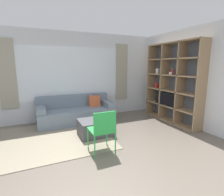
{
  "coord_description": "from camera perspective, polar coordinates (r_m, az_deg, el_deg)",
  "views": [
    {
      "loc": [
        -1.1,
        -2.37,
        1.7
      ],
      "look_at": [
        0.74,
        1.72,
        0.85
      ],
      "focal_mm": 28.0,
      "sensor_mm": 36.0,
      "label": 1
    }
  ],
  "objects": [
    {
      "name": "wall_right",
      "position": [
        5.61,
        21.18,
        6.43
      ],
      "size": [
        0.07,
        4.33,
        2.7
      ],
      "primitive_type": "cube",
      "color": "silver",
      "rests_on": "ground_plane"
    },
    {
      "name": "shelving_unit",
      "position": [
        5.54,
        19.21,
        4.53
      ],
      "size": [
        0.37,
        2.04,
        2.34
      ],
      "color": "#515660",
      "rests_on": "ground_plane"
    },
    {
      "name": "ottoman",
      "position": [
        4.35,
        -5.29,
        -9.57
      ],
      "size": [
        0.81,
        0.63,
        0.39
      ],
      "color": "#47474C",
      "rests_on": "ground_plane"
    },
    {
      "name": "area_rug",
      "position": [
        4.43,
        -21.35,
        -12.52
      ],
      "size": [
        2.93,
        2.3,
        0.01
      ],
      "primitive_type": "cube",
      "color": "gray",
      "rests_on": "ground_plane"
    },
    {
      "name": "folding_chair",
      "position": [
        3.38,
        -3.07,
        -9.79
      ],
      "size": [
        0.44,
        0.46,
        0.86
      ],
      "rotation": [
        0.0,
        0.0,
        3.14
      ],
      "color": "green",
      "rests_on": "ground_plane"
    },
    {
      "name": "couch_main",
      "position": [
        5.37,
        -11.55,
        -4.7
      ],
      "size": [
        2.2,
        0.85,
        0.79
      ],
      "color": "slate",
      "rests_on": "ground_plane"
    },
    {
      "name": "wall_back",
      "position": [
        5.65,
        -13.1,
        6.97
      ],
      "size": [
        6.9,
        0.11,
        2.7
      ],
      "color": "silver",
      "rests_on": "ground_plane"
    },
    {
      "name": "ground_plane",
      "position": [
        3.12,
        0.59,
        -22.35
      ],
      "size": [
        16.0,
        16.0,
        0.0
      ],
      "primitive_type": "plane",
      "color": "#665B51"
    }
  ]
}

